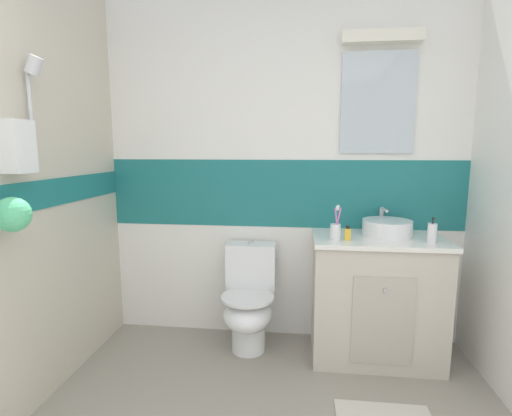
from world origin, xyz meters
The scene contains 7 objects.
wall_back_tiled centered at (0.01, 2.45, 1.26)m, with size 3.20×0.20×2.50m.
vanity_cabinet centered at (0.65, 2.15, 0.43)m, with size 0.86×0.53×0.85m.
sink_basin centered at (0.71, 2.18, 0.91)m, with size 0.32×0.37×0.17m.
toilet centered at (-0.22, 2.15, 0.35)m, with size 0.37×0.50×0.76m.
toothbrush_cup centered at (0.36, 2.02, 0.91)m, with size 0.06×0.06×0.23m.
soap_dispenser centered at (0.95, 2.02, 0.91)m, with size 0.06×0.06×0.16m.
perfume_flask_small centered at (0.44, 2.03, 0.89)m, with size 0.04×0.03×0.09m.
Camera 1 is at (0.13, -0.40, 1.43)m, focal length 26.66 mm.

